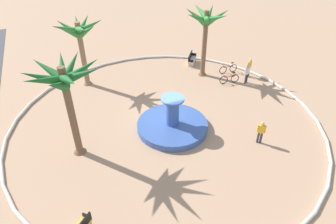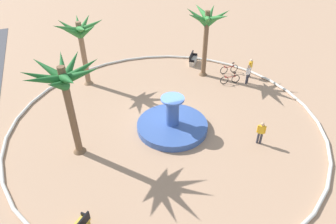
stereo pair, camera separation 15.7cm
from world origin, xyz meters
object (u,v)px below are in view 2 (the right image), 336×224
person_cyclist_photo (250,67)px  person_pedestrian_stroll (261,132)px  palm_tree_near_fountain (80,35)px  bicycle_by_lamppost (230,79)px  bicycle_red_frame (229,69)px  palm_tree_mid_plaza (207,24)px  fountain (172,125)px  bench_west (193,60)px  person_cyclist_helmet (248,73)px  palm_tree_by_curb (64,83)px

person_cyclist_photo → person_pedestrian_stroll: (-7.56, 4.36, -0.04)m
person_cyclist_photo → person_pedestrian_stroll: person_cyclist_photo is taller
palm_tree_near_fountain → bicycle_by_lamppost: palm_tree_near_fountain is taller
bicycle_red_frame → palm_tree_mid_plaza: bearing=76.3°
fountain → palm_tree_near_fountain: size_ratio=0.86×
bench_west → person_cyclist_photo: (-4.06, -3.40, 0.59)m
person_cyclist_helmet → person_cyclist_photo: person_cyclist_photo is taller
person_cyclist_helmet → person_cyclist_photo: (0.87, -0.80, 0.02)m
bicycle_red_frame → person_pedestrian_stroll: 9.34m
palm_tree_near_fountain → person_cyclist_helmet: palm_tree_near_fountain is taller
bench_west → person_pedestrian_stroll: 11.68m
palm_tree_mid_plaza → bicycle_red_frame: size_ratio=3.38×
fountain → person_cyclist_helmet: 8.74m
bicycle_by_lamppost → bench_west: bearing=16.1°
bench_west → bicycle_red_frame: 3.56m
palm_tree_by_curb → palm_tree_mid_plaza: 12.89m
palm_tree_by_curb → fountain: bearing=-90.3°
palm_tree_by_curb → bicycle_red_frame: 15.36m
palm_tree_by_curb → palm_tree_mid_plaza: size_ratio=1.03×
palm_tree_by_curb → palm_tree_mid_plaza: (5.99, -11.41, -0.24)m
palm_tree_by_curb → person_cyclist_helmet: bearing=-76.7°
bicycle_red_frame → palm_tree_near_fountain: bearing=77.5°
fountain → bench_west: bearing=-33.3°
bench_west → bicycle_by_lamppost: (-4.44, -1.28, 0.04)m
palm_tree_by_curb → person_cyclist_photo: (4.21, -14.93, -3.82)m
palm_tree_by_curb → person_cyclist_photo: bearing=-74.3°
person_pedestrian_stroll → palm_tree_by_curb: bearing=72.4°
person_cyclist_helmet → person_cyclist_photo: bearing=-42.8°
bicycle_by_lamppost → person_cyclist_photo: size_ratio=1.03×
palm_tree_near_fountain → person_pedestrian_stroll: 14.75m
palm_tree_near_fountain → bench_west: palm_tree_near_fountain is taller
palm_tree_mid_plaza → bicycle_by_lamppost: 4.87m
palm_tree_near_fountain → bicycle_by_lamppost: 12.36m
fountain → palm_tree_mid_plaza: bearing=-41.6°
palm_tree_near_fountain → palm_tree_by_curb: bearing=167.0°
palm_tree_mid_plaza → palm_tree_near_fountain: bearing=77.7°
fountain → palm_tree_by_curb: palm_tree_by_curb is taller
fountain → bench_west: 9.93m
palm_tree_near_fountain → person_cyclist_photo: (-3.86, -13.07, -3.30)m
palm_tree_near_fountain → person_cyclist_photo: bearing=-106.4°
palm_tree_near_fountain → bench_west: (0.20, -9.67, -3.89)m
bench_west → bicycle_red_frame: bearing=-142.8°
bench_west → bicycle_by_lamppost: size_ratio=0.92×
fountain → person_cyclist_helmet: fountain is taller
palm_tree_by_curb → person_cyclist_helmet: palm_tree_by_curb is taller
fountain → person_cyclist_photo: 9.83m
palm_tree_mid_plaza → palm_tree_by_curb: bearing=117.7°
palm_tree_mid_plaza → person_cyclist_helmet: size_ratio=3.56×
bicycle_by_lamppost → person_cyclist_photo: bearing=-79.8°
palm_tree_near_fountain → palm_tree_mid_plaza: 9.78m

